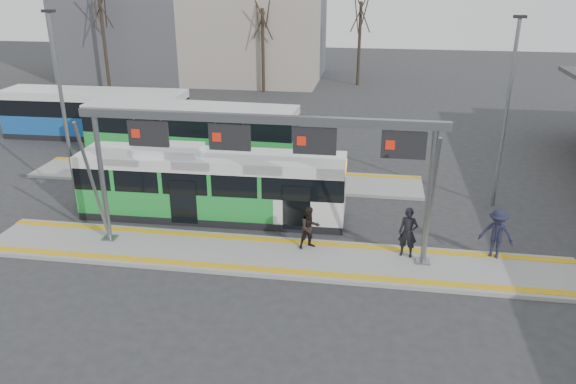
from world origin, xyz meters
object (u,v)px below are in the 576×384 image
passenger_a (408,232)px  gantry (262,145)px  hero_bus (212,185)px  passenger_b (310,228)px  passenger_c (497,234)px

passenger_a → gantry: bearing=-163.6°
gantry → passenger_a: gantry is taller
gantry → hero_bus: gantry is taller
passenger_a → passenger_b: 3.61m
passenger_a → passenger_c: bearing=18.7°
hero_bus → passenger_c: hero_bus is taller
gantry → passenger_b: (1.67, 0.53, -3.32)m
gantry → passenger_b: gantry is taller
passenger_a → passenger_c: size_ratio=1.00×
gantry → hero_bus: 5.11m
passenger_a → passenger_b: (-3.61, 0.08, -0.11)m
hero_bus → passenger_a: hero_bus is taller
passenger_a → passenger_c: same height
passenger_b → passenger_c: 6.78m
hero_bus → passenger_a: (8.13, -2.66, -0.33)m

